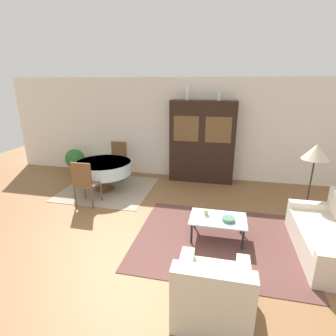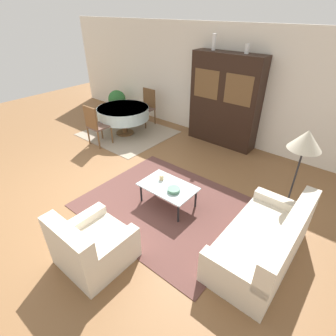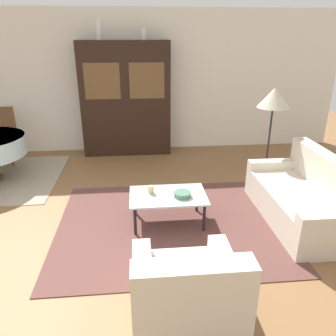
{
  "view_description": "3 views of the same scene",
  "coord_description": "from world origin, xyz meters",
  "px_view_note": "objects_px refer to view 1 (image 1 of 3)",
  "views": [
    {
      "loc": [
        1.25,
        -3.43,
        2.58
      ],
      "look_at": [
        0.2,
        1.4,
        0.95
      ],
      "focal_mm": 28.0,
      "sensor_mm": 36.0,
      "label": 1
    },
    {
      "loc": [
        3.53,
        -2.19,
        2.99
      ],
      "look_at": [
        1.24,
        0.59,
        0.75
      ],
      "focal_mm": 28.0,
      "sensor_mm": 36.0,
      "label": 2
    },
    {
      "loc": [
        0.9,
        -3.0,
        2.22
      ],
      "look_at": [
        1.24,
        0.59,
        0.75
      ],
      "focal_mm": 35.0,
      "sensor_mm": 36.0,
      "label": 3
    }
  ],
  "objects_px": {
    "couch": "(332,238)",
    "dining_chair_far": "(118,158)",
    "display_cabinet": "(202,142)",
    "bowl": "(228,219)",
    "cup": "(206,212)",
    "dining_chair_near": "(85,181)",
    "floor_lamp": "(316,154)",
    "armchair": "(212,293)",
    "potted_plant": "(75,160)",
    "dining_table": "(104,168)",
    "vase_tall": "(187,93)",
    "vase_short": "(219,96)",
    "coffee_table": "(218,220)"
  },
  "relations": [
    {
      "from": "dining_table",
      "to": "cup",
      "type": "relative_size",
      "value": 14.08
    },
    {
      "from": "display_cabinet",
      "to": "dining_chair_far",
      "type": "bearing_deg",
      "value": -172.54
    },
    {
      "from": "couch",
      "to": "dining_chair_far",
      "type": "relative_size",
      "value": 1.71
    },
    {
      "from": "couch",
      "to": "floor_lamp",
      "type": "distance_m",
      "value": 1.55
    },
    {
      "from": "display_cabinet",
      "to": "cup",
      "type": "distance_m",
      "value": 2.79
    },
    {
      "from": "dining_chair_near",
      "to": "cup",
      "type": "relative_size",
      "value": 10.45
    },
    {
      "from": "coffee_table",
      "to": "display_cabinet",
      "type": "xyz_separation_m",
      "value": [
        -0.55,
        2.77,
        0.72
      ]
    },
    {
      "from": "couch",
      "to": "floor_lamp",
      "type": "xyz_separation_m",
      "value": [
        -0.07,
        1.16,
        1.02
      ]
    },
    {
      "from": "dining_chair_near",
      "to": "vase_tall",
      "type": "relative_size",
      "value": 2.96
    },
    {
      "from": "dining_chair_near",
      "to": "floor_lamp",
      "type": "xyz_separation_m",
      "value": [
        4.49,
        0.4,
        0.75
      ]
    },
    {
      "from": "bowl",
      "to": "couch",
      "type": "bearing_deg",
      "value": -0.95
    },
    {
      "from": "dining_chair_far",
      "to": "potted_plant",
      "type": "height_order",
      "value": "dining_chair_far"
    },
    {
      "from": "bowl",
      "to": "vase_tall",
      "type": "relative_size",
      "value": 0.61
    },
    {
      "from": "display_cabinet",
      "to": "bowl",
      "type": "xyz_separation_m",
      "value": [
        0.72,
        -2.83,
        -0.65
      ]
    },
    {
      "from": "cup",
      "to": "bowl",
      "type": "bearing_deg",
      "value": -19.44
    },
    {
      "from": "dining_table",
      "to": "cup",
      "type": "bearing_deg",
      "value": -29.83
    },
    {
      "from": "bowl",
      "to": "vase_short",
      "type": "xyz_separation_m",
      "value": [
        -0.35,
        2.83,
        1.81
      ]
    },
    {
      "from": "coffee_table",
      "to": "vase_short",
      "type": "relative_size",
      "value": 4.86
    },
    {
      "from": "couch",
      "to": "armchair",
      "type": "xyz_separation_m",
      "value": [
        -1.74,
        -1.5,
        -0.0
      ]
    },
    {
      "from": "coffee_table",
      "to": "dining_table",
      "type": "distance_m",
      "value": 3.24
    },
    {
      "from": "cup",
      "to": "vase_short",
      "type": "relative_size",
      "value": 0.49
    },
    {
      "from": "couch",
      "to": "potted_plant",
      "type": "distance_m",
      "value": 6.48
    },
    {
      "from": "dining_chair_near",
      "to": "armchair",
      "type": "bearing_deg",
      "value": -38.68
    },
    {
      "from": "coffee_table",
      "to": "dining_chair_far",
      "type": "distance_m",
      "value": 3.76
    },
    {
      "from": "cup",
      "to": "potted_plant",
      "type": "relative_size",
      "value": 0.13
    },
    {
      "from": "bowl",
      "to": "cup",
      "type": "bearing_deg",
      "value": 160.56
    },
    {
      "from": "bowl",
      "to": "armchair",
      "type": "bearing_deg",
      "value": -96.43
    },
    {
      "from": "dining_chair_far",
      "to": "vase_tall",
      "type": "xyz_separation_m",
      "value": [
        1.85,
        0.3,
        1.74
      ]
    },
    {
      "from": "coffee_table",
      "to": "couch",
      "type": "bearing_deg",
      "value": -2.86
    },
    {
      "from": "display_cabinet",
      "to": "dining_table",
      "type": "bearing_deg",
      "value": -152.22
    },
    {
      "from": "couch",
      "to": "bowl",
      "type": "xyz_separation_m",
      "value": [
        -1.57,
        0.03,
        0.12
      ]
    },
    {
      "from": "dining_chair_far",
      "to": "couch",
      "type": "bearing_deg",
      "value": 150.69
    },
    {
      "from": "couch",
      "to": "floor_lamp",
      "type": "bearing_deg",
      "value": 3.28
    },
    {
      "from": "dining_chair_far",
      "to": "vase_tall",
      "type": "distance_m",
      "value": 2.56
    },
    {
      "from": "vase_tall",
      "to": "couch",
      "type": "bearing_deg",
      "value": -46.56
    },
    {
      "from": "dining_table",
      "to": "vase_short",
      "type": "distance_m",
      "value": 3.34
    },
    {
      "from": "armchair",
      "to": "dining_chair_near",
      "type": "relative_size",
      "value": 0.86
    },
    {
      "from": "couch",
      "to": "dining_chair_near",
      "type": "relative_size",
      "value": 1.71
    },
    {
      "from": "floor_lamp",
      "to": "potted_plant",
      "type": "bearing_deg",
      "value": 166.06
    },
    {
      "from": "couch",
      "to": "bowl",
      "type": "relative_size",
      "value": 8.32
    },
    {
      "from": "display_cabinet",
      "to": "potted_plant",
      "type": "bearing_deg",
      "value": -176.19
    },
    {
      "from": "couch",
      "to": "coffee_table",
      "type": "bearing_deg",
      "value": 87.14
    },
    {
      "from": "potted_plant",
      "to": "couch",
      "type": "bearing_deg",
      "value": -23.82
    },
    {
      "from": "dining_table",
      "to": "dining_chair_near",
      "type": "distance_m",
      "value": 0.9
    },
    {
      "from": "armchair",
      "to": "vase_short",
      "type": "distance_m",
      "value": 4.77
    },
    {
      "from": "armchair",
      "to": "dining_table",
      "type": "height_order",
      "value": "armchair"
    },
    {
      "from": "cup",
      "to": "armchair",
      "type": "bearing_deg",
      "value": -82.92
    },
    {
      "from": "armchair",
      "to": "potted_plant",
      "type": "height_order",
      "value": "armchair"
    },
    {
      "from": "vase_tall",
      "to": "vase_short",
      "type": "bearing_deg",
      "value": -0.0
    },
    {
      "from": "dining_table",
      "to": "dining_chair_far",
      "type": "relative_size",
      "value": 1.35
    }
  ]
}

